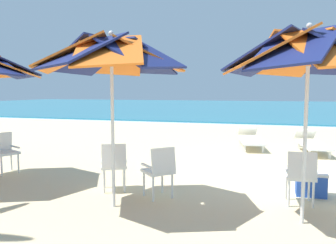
{
  "coord_description": "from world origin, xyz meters",
  "views": [
    {
      "loc": [
        -0.42,
        -7.66,
        1.8
      ],
      "look_at": [
        -2.78,
        0.33,
        1.0
      ],
      "focal_mm": 36.0,
      "sensor_mm": 36.0,
      "label": 1
    }
  ],
  "objects_px": {
    "plastic_chair_1": "(300,174)",
    "sun_lounger_1": "(250,139)",
    "plastic_chair_3": "(160,169)",
    "sun_lounger_0": "(312,143)",
    "beach_umbrella_1": "(112,56)",
    "cooler_box": "(311,184)",
    "plastic_chair_2": "(114,163)",
    "plastic_chair_4": "(5,150)",
    "beach_umbrella_0": "(308,54)"
  },
  "relations": [
    {
      "from": "plastic_chair_2",
      "to": "cooler_box",
      "type": "xyz_separation_m",
      "value": [
        3.33,
        0.71,
        -0.3
      ]
    },
    {
      "from": "plastic_chair_4",
      "to": "cooler_box",
      "type": "height_order",
      "value": "plastic_chair_4"
    },
    {
      "from": "beach_umbrella_0",
      "to": "sun_lounger_1",
      "type": "xyz_separation_m",
      "value": [
        -0.97,
        5.97,
        -1.98
      ]
    },
    {
      "from": "beach_umbrella_0",
      "to": "sun_lounger_0",
      "type": "relative_size",
      "value": 1.2
    },
    {
      "from": "beach_umbrella_1",
      "to": "plastic_chair_2",
      "type": "height_order",
      "value": "beach_umbrella_1"
    },
    {
      "from": "plastic_chair_3",
      "to": "plastic_chair_2",
      "type": "bearing_deg",
      "value": 170.66
    },
    {
      "from": "plastic_chair_1",
      "to": "cooler_box",
      "type": "height_order",
      "value": "plastic_chair_1"
    },
    {
      "from": "plastic_chair_4",
      "to": "plastic_chair_2",
      "type": "bearing_deg",
      "value": -10.91
    },
    {
      "from": "plastic_chair_1",
      "to": "sun_lounger_0",
      "type": "xyz_separation_m",
      "value": [
        0.73,
        4.87,
        -0.22
      ]
    },
    {
      "from": "beach_umbrella_1",
      "to": "plastic_chair_2",
      "type": "bearing_deg",
      "value": 114.96
    },
    {
      "from": "sun_lounger_0",
      "to": "plastic_chair_4",
      "type": "bearing_deg",
      "value": -146.34
    },
    {
      "from": "sun_lounger_0",
      "to": "cooler_box",
      "type": "xyz_separation_m",
      "value": [
        -0.5,
        -4.29,
        -0.08
      ]
    },
    {
      "from": "sun_lounger_0",
      "to": "cooler_box",
      "type": "bearing_deg",
      "value": -96.67
    },
    {
      "from": "beach_umbrella_0",
      "to": "plastic_chair_1",
      "type": "xyz_separation_m",
      "value": [
        0.03,
        0.75,
        -1.76
      ]
    },
    {
      "from": "plastic_chair_1",
      "to": "plastic_chair_2",
      "type": "height_order",
      "value": "same"
    },
    {
      "from": "plastic_chair_4",
      "to": "cooler_box",
      "type": "xyz_separation_m",
      "value": [
        6.19,
        0.16,
        -0.3
      ]
    },
    {
      "from": "cooler_box",
      "to": "plastic_chair_1",
      "type": "bearing_deg",
      "value": -111.43
    },
    {
      "from": "beach_umbrella_1",
      "to": "sun_lounger_1",
      "type": "distance_m",
      "value": 6.65
    },
    {
      "from": "beach_umbrella_0",
      "to": "cooler_box",
      "type": "distance_m",
      "value": 2.46
    },
    {
      "from": "cooler_box",
      "to": "plastic_chair_2",
      "type": "bearing_deg",
      "value": -167.89
    },
    {
      "from": "plastic_chair_1",
      "to": "plastic_chair_4",
      "type": "bearing_deg",
      "value": 176.02
    },
    {
      "from": "plastic_chair_2",
      "to": "cooler_box",
      "type": "height_order",
      "value": "plastic_chair_2"
    },
    {
      "from": "plastic_chair_2",
      "to": "plastic_chair_4",
      "type": "height_order",
      "value": "same"
    },
    {
      "from": "plastic_chair_1",
      "to": "plastic_chair_3",
      "type": "xyz_separation_m",
      "value": [
        -2.2,
        -0.28,
        0.0
      ]
    },
    {
      "from": "beach_umbrella_0",
      "to": "sun_lounger_1",
      "type": "relative_size",
      "value": 1.19
    },
    {
      "from": "plastic_chair_1",
      "to": "sun_lounger_1",
      "type": "bearing_deg",
      "value": 100.9
    },
    {
      "from": "beach_umbrella_1",
      "to": "plastic_chair_2",
      "type": "distance_m",
      "value": 1.97
    },
    {
      "from": "plastic_chair_1",
      "to": "sun_lounger_1",
      "type": "xyz_separation_m",
      "value": [
        -1.01,
        5.22,
        -0.22
      ]
    },
    {
      "from": "sun_lounger_1",
      "to": "cooler_box",
      "type": "distance_m",
      "value": 4.81
    },
    {
      "from": "plastic_chair_1",
      "to": "beach_umbrella_0",
      "type": "bearing_deg",
      "value": -92.41
    },
    {
      "from": "plastic_chair_3",
      "to": "beach_umbrella_1",
      "type": "bearing_deg",
      "value": -133.4
    },
    {
      "from": "plastic_chair_2",
      "to": "beach_umbrella_0",
      "type": "bearing_deg",
      "value": -11.34
    },
    {
      "from": "plastic_chair_2",
      "to": "cooler_box",
      "type": "bearing_deg",
      "value": 12.11
    },
    {
      "from": "plastic_chair_2",
      "to": "plastic_chair_4",
      "type": "relative_size",
      "value": 1.0
    },
    {
      "from": "plastic_chair_2",
      "to": "sun_lounger_1",
      "type": "height_order",
      "value": "plastic_chair_2"
    },
    {
      "from": "plastic_chair_3",
      "to": "sun_lounger_0",
      "type": "xyz_separation_m",
      "value": [
        2.93,
        5.15,
        -0.22
      ]
    },
    {
      "from": "beach_umbrella_0",
      "to": "cooler_box",
      "type": "height_order",
      "value": "beach_umbrella_0"
    },
    {
      "from": "sun_lounger_1",
      "to": "plastic_chair_1",
      "type": "bearing_deg",
      "value": -79.1
    },
    {
      "from": "beach_umbrella_1",
      "to": "cooler_box",
      "type": "height_order",
      "value": "beach_umbrella_1"
    },
    {
      "from": "sun_lounger_0",
      "to": "plastic_chair_1",
      "type": "bearing_deg",
      "value": -98.51
    },
    {
      "from": "beach_umbrella_0",
      "to": "plastic_chair_2",
      "type": "bearing_deg",
      "value": 168.66
    },
    {
      "from": "beach_umbrella_0",
      "to": "plastic_chair_2",
      "type": "relative_size",
      "value": 3.06
    },
    {
      "from": "plastic_chair_1",
      "to": "cooler_box",
      "type": "relative_size",
      "value": 1.73
    },
    {
      "from": "sun_lounger_1",
      "to": "plastic_chair_2",
      "type": "bearing_deg",
      "value": -111.35
    },
    {
      "from": "plastic_chair_4",
      "to": "cooler_box",
      "type": "relative_size",
      "value": 1.73
    },
    {
      "from": "beach_umbrella_0",
      "to": "plastic_chair_1",
      "type": "bearing_deg",
      "value": 87.59
    },
    {
      "from": "beach_umbrella_1",
      "to": "plastic_chair_3",
      "type": "height_order",
      "value": "beach_umbrella_1"
    },
    {
      "from": "plastic_chair_1",
      "to": "plastic_chair_4",
      "type": "relative_size",
      "value": 1.0
    },
    {
      "from": "plastic_chair_1",
      "to": "beach_umbrella_1",
      "type": "distance_m",
      "value": 3.4
    },
    {
      "from": "plastic_chair_1",
      "to": "cooler_box",
      "type": "xyz_separation_m",
      "value": [
        0.23,
        0.58,
        -0.3
      ]
    }
  ]
}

